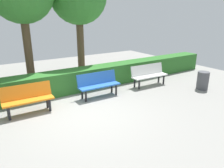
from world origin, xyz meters
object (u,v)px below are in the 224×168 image
bench_blue (98,83)px  trash_bin (203,81)px  bench_white (149,74)px  bench_orange (28,98)px

bench_blue → trash_bin: (-3.79, 1.56, -0.13)m
bench_white → trash_bin: size_ratio=2.29×
bench_orange → trash_bin: bench_orange is taller
bench_orange → trash_bin: bearing=168.2°
bench_blue → trash_bin: size_ratio=2.17×
bench_white → bench_orange: (4.75, -0.00, -0.00)m
bench_blue → trash_bin: bench_blue is taller
bench_white → bench_blue: (2.35, -0.04, -0.00)m
bench_white → bench_orange: size_ratio=1.12×
bench_blue → bench_white: bearing=-179.9°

